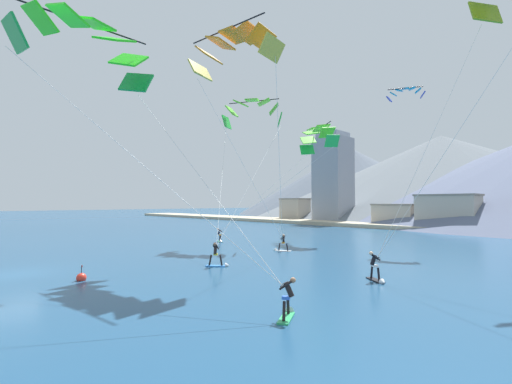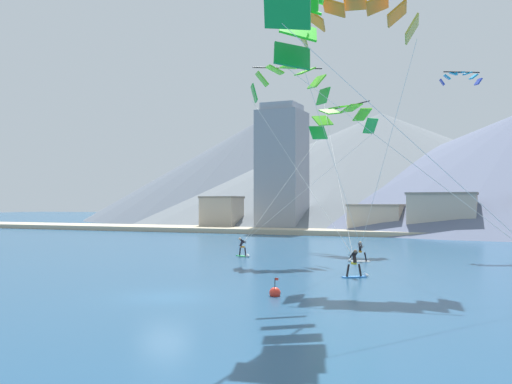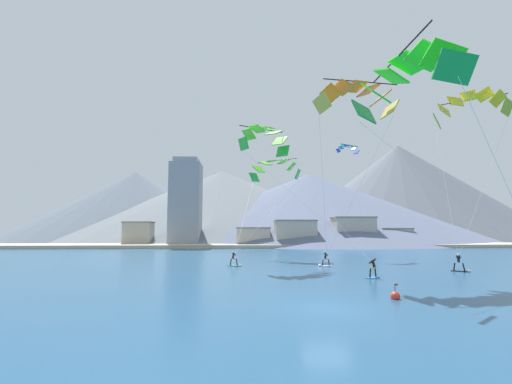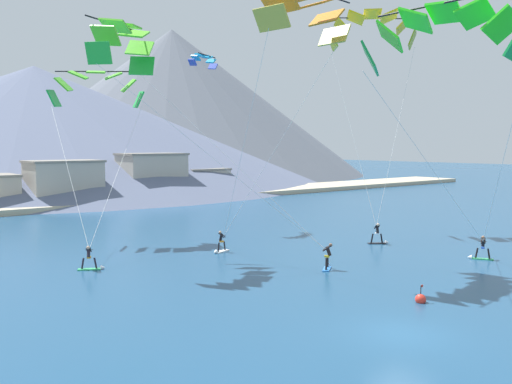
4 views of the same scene
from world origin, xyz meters
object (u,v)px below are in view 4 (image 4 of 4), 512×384
Objects in this scene: parafoil_kite_near_lead at (124,42)px; kitesurfer_near_trail at (479,252)px; kitesurfer_mid_center at (220,246)px; parafoil_kite_far_right at (96,85)px; parafoil_kite_near_trail at (443,31)px; kitesurfer_near_lead at (328,260)px; kitesurfer_far_left at (379,237)px; kitesurfer_far_right at (93,262)px; race_marker_buoy at (421,299)px; parafoil_kite_far_left at (372,26)px; parafoil_kite_mid_center at (305,11)px; parafoil_kite_distant_high_outer at (204,59)px.

kitesurfer_near_trail is at bearing -40.03° from parafoil_kite_near_lead.
parafoil_kite_far_right is at bearing 110.07° from kitesurfer_mid_center.
parafoil_kite_near_lead is 1.08× the size of parafoil_kite_near_trail.
kitesurfer_near_lead is at bearing 84.31° from parafoil_kite_near_trail.
kitesurfer_far_left is at bearing -45.91° from parafoil_kite_far_right.
kitesurfer_near_lead is 25.01m from parafoil_kite_far_right.
kitesurfer_near_lead is 1.06× the size of kitesurfer_far_right.
parafoil_kite_near_lead is 25.59m from race_marker_buoy.
kitesurfer_near_lead is 15.77m from parafoil_kite_near_trail.
kitesurfer_far_left is 0.13× the size of parafoil_kite_near_trail.
kitesurfer_near_trail is 1.68× the size of race_marker_buoy.
parafoil_kite_far_left reaches higher than kitesurfer_far_right.
parafoil_kite_far_left is at bearing 47.18° from parafoil_kite_near_trail.
parafoil_kite_far_right reaches higher than kitesurfer_far_left.
kitesurfer_far_left is at bearing -22.22° from parafoil_kite_near_lead.
kitesurfer_far_right is at bearing 147.94° from kitesurfer_near_trail.
parafoil_kite_far_right is (-5.89, 18.88, -3.60)m from parafoil_kite_mid_center.
kitesurfer_far_left is at bearing -135.34° from parafoil_kite_far_left.
parafoil_kite_near_trail is 1.01× the size of parafoil_kite_far_right.
kitesurfer_mid_center is at bearing -176.60° from parafoil_kite_far_left.
parafoil_kite_distant_high_outer is (13.21, 9.77, 1.17)m from parafoil_kite_near_lead.
kitesurfer_far_left is at bearing 10.44° from parafoil_kite_mid_center.
kitesurfer_far_right is 0.12× the size of parafoil_kite_far_right.
parafoil_kite_far_right is at bearing 123.72° from kitesurfer_near_trail.
parafoil_kite_mid_center is 16.16× the size of race_marker_buoy.
kitesurfer_near_lead is at bearing -72.90° from parafoil_kite_far_right.
parafoil_kite_mid_center reaches higher than parafoil_kite_near_lead.
parafoil_kite_far_left is 25.91m from parafoil_kite_far_right.
parafoil_kite_distant_high_outer reaches higher than parafoil_kite_far_right.
kitesurfer_far_left is 0.09× the size of parafoil_kite_far_left.
kitesurfer_near_trail is 0.45× the size of parafoil_kite_distant_high_outer.
parafoil_kite_distant_high_outer is at bearing 106.92° from kitesurfer_far_left.
parafoil_kite_far_right is (-4.26, 11.66, 12.60)m from kitesurfer_mid_center.
race_marker_buoy is at bearing -103.06° from parafoil_kite_distant_high_outer.
parafoil_kite_distant_high_outer is at bearing 137.01° from parafoil_kite_far_left.
kitesurfer_near_lead is 1.76× the size of race_marker_buoy.
kitesurfer_near_lead is at bearing 76.15° from race_marker_buoy.
kitesurfer_near_lead is at bearing -148.39° from parafoil_kite_far_left.
kitesurfer_near_lead is 1.05× the size of kitesurfer_near_trail.
parafoil_kite_near_trail is 13.66m from race_marker_buoy.
race_marker_buoy is at bearing -89.92° from kitesurfer_mid_center.
race_marker_buoy is at bearing -134.73° from kitesurfer_far_left.
race_marker_buoy is (-1.61, -10.30, -16.49)m from parafoil_kite_mid_center.
parafoil_kite_distant_high_outer is (5.25, 19.25, -0.41)m from parafoil_kite_mid_center.
kitesurfer_mid_center is 0.12× the size of parafoil_kite_near_lead.
parafoil_kite_mid_center is (-11.02, 6.46, 16.14)m from kitesurfer_near_trail.
parafoil_kite_mid_center is 19.96m from parafoil_kite_distant_high_outer.
parafoil_kite_far_right is (2.07, 9.39, -2.02)m from parafoil_kite_near_lead.
parafoil_kite_near_trail is (11.07, -18.02, 13.28)m from kitesurfer_far_right.
parafoil_kite_far_right is 3.62× the size of parafoil_kite_distant_high_outer.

